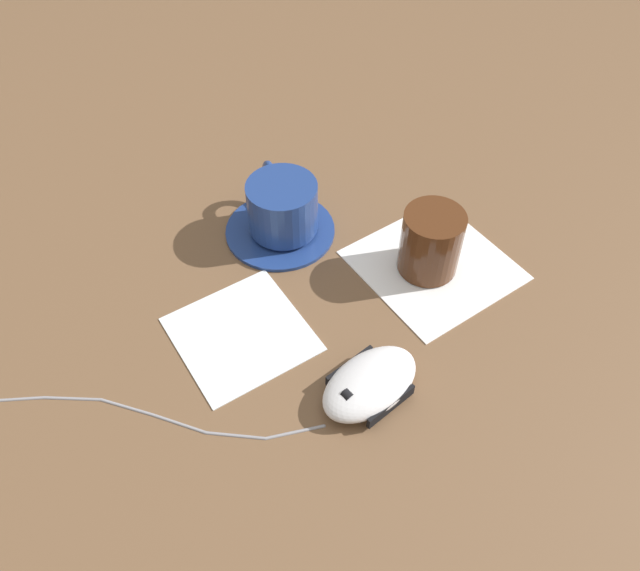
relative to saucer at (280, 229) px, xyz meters
name	(u,v)px	position (x,y,z in m)	size (l,w,h in m)	color
ground_plane	(369,282)	(0.07, -0.11, 0.00)	(3.00, 3.00, 0.00)	brown
saucer	(280,229)	(0.00, 0.00, 0.00)	(0.13, 0.13, 0.01)	navy
coffee_cup	(282,205)	(0.00, 0.00, 0.04)	(0.08, 0.11, 0.06)	navy
computer_mouse	(370,383)	(0.02, -0.24, 0.01)	(0.12, 0.10, 0.03)	silver
mouse_cable	(98,406)	(-0.23, -0.17, 0.00)	(0.38, 0.21, 0.00)	gray
napkin_under_glass	(435,267)	(0.15, -0.11, 0.00)	(0.16, 0.16, 0.00)	white
drinking_glass	(432,245)	(0.14, -0.11, 0.04)	(0.07, 0.07, 0.08)	#4C2814
napkin_spare	(241,334)	(-0.08, -0.13, 0.00)	(0.13, 0.13, 0.00)	white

